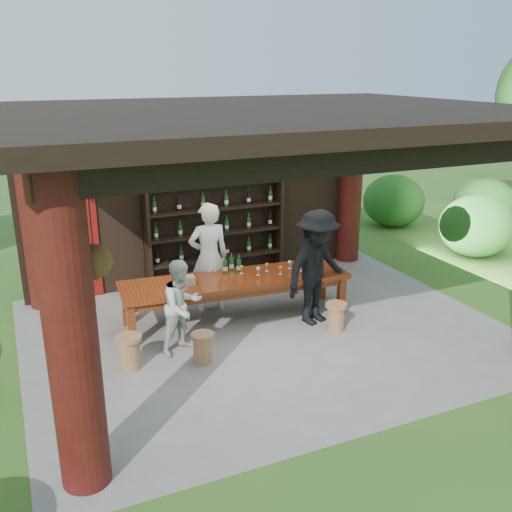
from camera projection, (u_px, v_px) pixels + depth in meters
name	position (u px, v px, depth m)	size (l,w,h in m)	color
ground	(266.00, 331.00, 9.18)	(90.00, 90.00, 0.00)	#2D5119
pavilion	(255.00, 196.00, 8.87)	(7.50, 6.00, 3.60)	slate
wine_shelf	(215.00, 222.00, 10.94)	(2.74, 0.42, 2.41)	black
tasting_table	(236.00, 284.00, 9.39)	(3.83, 1.28, 0.75)	#63240E
stool_near_left	(203.00, 347.00, 8.15)	(0.34, 0.34, 0.44)	brown
stool_near_right	(336.00, 316.00, 9.12)	(0.35, 0.35, 0.47)	brown
stool_far_left	(129.00, 351.00, 7.97)	(0.38, 0.38, 0.49)	brown
host	(209.00, 257.00, 9.72)	(0.69, 0.46, 1.90)	silver
guest_woman	(182.00, 306.00, 8.33)	(0.69, 0.54, 1.42)	beige
guest_man	(316.00, 268.00, 9.21)	(1.24, 0.71, 1.91)	black
table_bottles	(232.00, 263.00, 9.58)	(0.31, 0.21, 0.31)	#194C1E
table_glasses	(273.00, 268.00, 9.58)	(1.05, 0.36, 0.15)	silver
napkin_basket	(186.00, 281.00, 9.03)	(0.26, 0.18, 0.14)	#BF6672
shrubs	(369.00, 263.00, 10.58)	(14.83, 9.65, 1.36)	#194C14
trees	(412.00, 104.00, 10.74)	(20.13, 10.12, 4.80)	#3F2819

